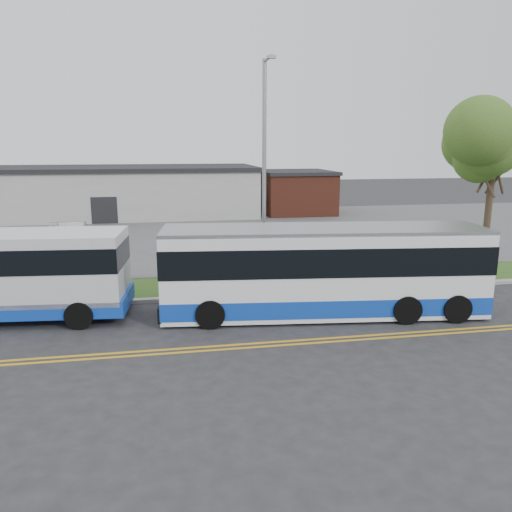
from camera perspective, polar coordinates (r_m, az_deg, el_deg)
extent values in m
plane|color=#28282B|center=(19.46, -6.25, -5.92)|extent=(140.00, 140.00, 0.00)
cube|color=gold|center=(15.86, -5.23, -10.26)|extent=(70.00, 0.12, 0.01)
cube|color=gold|center=(15.59, -5.14, -10.68)|extent=(70.00, 0.12, 0.01)
cube|color=#9E9B93|center=(20.48, -6.47, -4.76)|extent=(80.00, 0.30, 0.15)
cube|color=#2D4A18|center=(22.21, -6.79, -3.46)|extent=(80.00, 3.30, 0.10)
cube|color=#4C4C4F|center=(35.97, -8.19, 2.67)|extent=(80.00, 25.00, 0.10)
cube|color=#9E9E99|center=(45.87, -16.32, 6.87)|extent=(25.00, 10.00, 4.00)
cube|color=black|center=(45.73, -16.48, 9.58)|extent=(25.40, 10.40, 0.35)
cube|color=black|center=(41.08, -16.93, 4.95)|extent=(2.00, 0.15, 2.20)
cube|color=brown|center=(46.14, 4.54, 7.11)|extent=(6.00, 7.00, 3.60)
cube|color=black|center=(46.00, 4.58, 9.53)|extent=(6.30, 7.30, 0.30)
cylinder|color=#3A281F|center=(26.52, 24.89, 3.44)|extent=(0.32, 0.32, 4.76)
ellipsoid|color=#3D6623|center=(26.26, 25.65, 11.52)|extent=(5.20, 5.20, 4.42)
cylinder|color=gray|center=(21.68, 0.94, 9.13)|extent=(0.18, 0.18, 9.50)
cylinder|color=gray|center=(21.22, 1.38, 21.65)|extent=(0.12, 1.40, 0.12)
cube|color=gray|center=(20.58, 1.77, 21.79)|extent=(0.35, 0.18, 0.12)
cube|color=#103EB5|center=(19.93, -25.45, -4.76)|extent=(7.99, 3.30, 0.57)
cube|color=silver|center=(19.20, -22.29, -1.02)|extent=(5.25, 3.06, 2.41)
cube|color=black|center=(19.11, -22.38, 0.14)|extent=(5.28, 3.11, 0.86)
cylinder|color=black|center=(18.13, -19.54, -6.40)|extent=(0.99, 0.40, 0.96)
cylinder|color=black|center=(20.42, -17.87, -4.17)|extent=(0.99, 0.40, 0.96)
cube|color=white|center=(18.43, 7.68, -1.70)|extent=(11.85, 3.89, 3.07)
cube|color=#103EB5|center=(18.72, 7.58, -4.84)|extent=(11.87, 3.92, 0.63)
cube|color=black|center=(18.30, 7.73, 0.06)|extent=(11.90, 3.94, 1.00)
cube|color=black|center=(18.09, -10.47, -0.86)|extent=(0.37, 2.43, 1.69)
cube|color=black|center=(18.51, -10.51, -5.49)|extent=(0.41, 2.64, 0.53)
cube|color=gray|center=(18.11, 7.82, 3.07)|extent=(11.85, 3.89, 0.13)
cylinder|color=black|center=(17.20, -5.26, -6.63)|extent=(1.05, 0.45, 1.02)
cylinder|color=black|center=(19.57, -5.11, -4.23)|extent=(1.05, 0.45, 1.02)
cylinder|color=black|center=(18.35, 16.84, -5.88)|extent=(1.05, 0.45, 1.02)
cylinder|color=black|center=(20.59, 14.42, -3.73)|extent=(1.05, 0.45, 1.02)
cylinder|color=black|center=(19.06, 21.93, -5.59)|extent=(1.05, 0.45, 1.02)
cylinder|color=black|center=(21.22, 19.04, -3.55)|extent=(1.05, 0.45, 1.02)
imported|color=black|center=(21.48, -22.35, -2.27)|extent=(0.77, 0.64, 1.80)
imported|color=silver|center=(32.77, -20.23, 2.36)|extent=(1.69, 4.23, 1.37)
imported|color=white|center=(32.88, -21.80, 2.14)|extent=(2.09, 4.34, 1.22)
sphere|color=white|center=(21.50, -23.10, -4.37)|extent=(0.32, 0.32, 0.32)
sphere|color=white|center=(21.84, -21.29, -3.96)|extent=(0.32, 0.32, 0.32)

